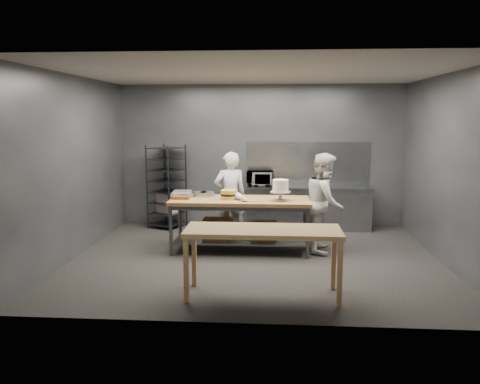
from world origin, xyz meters
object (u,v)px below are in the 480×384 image
object	(u,v)px
chef_behind	(230,196)
near_counter	(263,235)
speed_rack	(167,187)
microwave	(260,179)
chef_right	(325,202)
frosted_cake_stand	(280,187)
work_table	(239,219)
layer_cake	(229,195)

from	to	relation	value
chef_behind	near_counter	bearing A→B (deg)	86.46
near_counter	speed_rack	distance (m)	4.29
near_counter	microwave	world-z (taller)	microwave
chef_right	frosted_cake_stand	distance (m)	0.86
frosted_cake_stand	work_table	bearing A→B (deg)	170.72
layer_cake	work_table	bearing A→B (deg)	9.84
work_table	layer_cake	size ratio (longest dim) A/B	8.85
speed_rack	chef_right	size ratio (longest dim) A/B	1.02
work_table	layer_cake	bearing A→B (deg)	-170.16
near_counter	layer_cake	bearing A→B (deg)	107.24
speed_rack	frosted_cake_stand	distance (m)	2.97
speed_rack	chef_behind	distance (m)	1.67
chef_right	frosted_cake_stand	size ratio (longest dim) A/B	4.79
speed_rack	frosted_cake_stand	size ratio (longest dim) A/B	4.89
near_counter	microwave	distance (m)	3.83
near_counter	chef_right	size ratio (longest dim) A/B	1.17
work_table	near_counter	xyz separation A→B (m)	(0.46, -2.07, 0.24)
speed_rack	work_table	bearing A→B (deg)	-45.45
chef_right	chef_behind	bearing A→B (deg)	76.57
chef_behind	frosted_cake_stand	distance (m)	1.34
chef_behind	chef_right	world-z (taller)	chef_right
near_counter	chef_behind	bearing A→B (deg)	103.40
work_table	microwave	size ratio (longest dim) A/B	4.43
microwave	near_counter	bearing A→B (deg)	-87.82
chef_behind	frosted_cake_stand	xyz separation A→B (m)	(0.93, -0.91, 0.31)
work_table	layer_cake	world-z (taller)	layer_cake
work_table	frosted_cake_stand	size ratio (longest dim) A/B	6.70
near_counter	chef_right	distance (m)	2.42
near_counter	microwave	size ratio (longest dim) A/B	3.69
near_counter	frosted_cake_stand	world-z (taller)	frosted_cake_stand
layer_cake	near_counter	bearing A→B (deg)	-72.76
chef_right	layer_cake	bearing A→B (deg)	103.27
chef_behind	speed_rack	bearing A→B (deg)	-48.72
chef_right	layer_cake	xyz separation A→B (m)	(-1.66, -0.15, 0.14)
work_table	chef_behind	world-z (taller)	chef_behind
chef_behind	microwave	xyz separation A→B (m)	(0.54, 0.96, 0.21)
speed_rack	chef_behind	size ratio (longest dim) A/B	1.04
work_table	frosted_cake_stand	distance (m)	0.92
speed_rack	chef_right	bearing A→B (deg)	-26.39
microwave	frosted_cake_stand	bearing A→B (deg)	-78.00
speed_rack	layer_cake	xyz separation A→B (m)	(1.47, -1.70, 0.14)
work_table	speed_rack	bearing A→B (deg)	134.55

